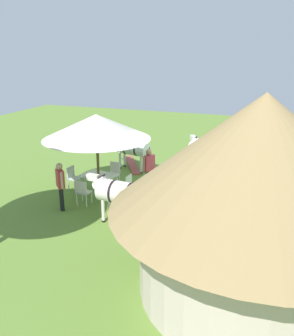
{
  "coord_description": "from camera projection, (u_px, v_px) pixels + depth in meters",
  "views": [
    {
      "loc": [
        -3.55,
        12.5,
        5.19
      ],
      "look_at": [
        0.9,
        0.35,
        1.0
      ],
      "focal_mm": 39.54,
      "sensor_mm": 36.0,
      "label": 1
    }
  ],
  "objects": [
    {
      "name": "patio_chair_near_lawn",
      "position": [
        126.0,
        185.0,
        13.28
      ],
      "size": [
        0.45,
        0.47,
        0.9
      ],
      "rotation": [
        0.0,
        0.0,
        -1.64
      ],
      "color": "white",
      "rests_on": "ground_plane"
    },
    {
      "name": "guest_beside_umbrella",
      "position": [
        60.0,
        182.0,
        12.18
      ],
      "size": [
        0.46,
        0.46,
        1.65
      ],
      "rotation": [
        0.0,
        0.0,
        2.36
      ],
      "color": "black",
      "rests_on": "ground_plane"
    },
    {
      "name": "standing_watcher",
      "position": [
        243.0,
        149.0,
        15.94
      ],
      "size": [
        0.5,
        0.47,
        1.74
      ],
      "rotation": [
        0.0,
        0.0,
        -0.71
      ],
      "color": "black",
      "rests_on": "ground_plane"
    },
    {
      "name": "zebra_by_umbrella",
      "position": [
        200.0,
        151.0,
        15.69
      ],
      "size": [
        1.4,
        1.92,
        1.58
      ],
      "rotation": [
        0.0,
        0.0,
        3.7
      ],
      "color": "silver",
      "rests_on": "ground_plane"
    },
    {
      "name": "patio_dining_table",
      "position": [
        99.0,
        177.0,
        13.69
      ],
      "size": [
        1.4,
        1.2,
        0.74
      ],
      "rotation": [
        0.0,
        0.0,
        -0.23
      ],
      "color": "white",
      "rests_on": "ground_plane"
    },
    {
      "name": "striped_lounge_chair",
      "position": [
        204.0,
        201.0,
        12.53
      ],
      "size": [
        0.94,
        0.94,
        0.62
      ],
      "rotation": [
        0.0,
        0.0,
        5.5
      ],
      "color": "#366EB2",
      "rests_on": "ground_plane"
    },
    {
      "name": "zebra_nearest_camera",
      "position": [
        131.0,
        148.0,
        16.36
      ],
      "size": [
        2.19,
        1.0,
        1.53
      ],
      "rotation": [
        0.0,
        0.0,
        4.46
      ],
      "color": "silver",
      "rests_on": "ground_plane"
    },
    {
      "name": "thatched_hut",
      "position": [
        258.0,
        188.0,
        7.6
      ],
      "size": [
        6.21,
        6.21,
        4.41
      ],
      "rotation": [
        0.0,
        0.0,
        4.52
      ],
      "color": "beige",
      "rests_on": "ground_plane"
    },
    {
      "name": "shade_umbrella",
      "position": [
        96.0,
        127.0,
        13.1
      ],
      "size": [
        3.88,
        3.88,
        3.0
      ],
      "color": "brown",
      "rests_on": "ground_plane"
    },
    {
      "name": "zebra_toward_hut",
      "position": [
        121.0,
        193.0,
        11.27
      ],
      "size": [
        2.21,
        0.85,
        1.53
      ],
      "rotation": [
        0.0,
        0.0,
        4.61
      ],
      "color": "silver",
      "rests_on": "ground_plane"
    },
    {
      "name": "patio_chair_near_hut",
      "position": [
        73.0,
        176.0,
        14.17
      ],
      "size": [
        0.45,
        0.47,
        0.9
      ],
      "rotation": [
        0.0,
        0.0,
        1.5
      ],
      "color": "silver",
      "rests_on": "ground_plane"
    },
    {
      "name": "ground_plane",
      "position": [
        173.0,
        193.0,
        13.93
      ],
      "size": [
        36.0,
        36.0,
        0.0
      ],
      "primitive_type": "plane",
      "color": "olive"
    },
    {
      "name": "patio_chair_west_end",
      "position": [
        83.0,
        191.0,
        12.72
      ],
      "size": [
        0.45,
        0.43,
        0.9
      ],
      "rotation": [
        0.0,
        0.0,
        -3.17
      ],
      "color": "white",
      "rests_on": "ground_plane"
    },
    {
      "name": "guest_behind_table",
      "position": [
        149.0,
        166.0,
        13.83
      ],
      "size": [
        0.39,
        0.54,
        1.65
      ],
      "rotation": [
        0.0,
        0.0,
        4.24
      ],
      "color": "black",
      "rests_on": "ground_plane"
    },
    {
      "name": "brick_patio_kerb",
      "position": [
        132.0,
        165.0,
        17.21
      ],
      "size": [
        1.71,
        2.6,
        0.08
      ],
      "primitive_type": "cube",
      "rotation": [
        0.0,
        0.0,
        2.1
      ],
      "color": "#A04B42",
      "rests_on": "ground_plane"
    },
    {
      "name": "patio_chair_east_end",
      "position": [
        114.0,
        172.0,
        14.71
      ],
      "size": [
        0.47,
        0.45,
        0.9
      ],
      "rotation": [
        0.0,
        0.0,
        -0.08
      ],
      "color": "white",
      "rests_on": "ground_plane"
    }
  ]
}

